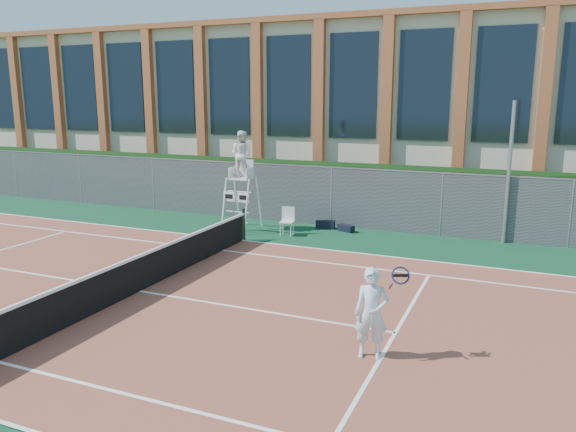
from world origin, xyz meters
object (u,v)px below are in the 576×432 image
at_px(plastic_chair, 288,218).
at_px(tennis_player, 372,313).
at_px(steel_pole, 509,173).
at_px(umpire_chair, 241,157).

distance_m(plastic_chair, tennis_player, 9.65).
height_order(steel_pole, umpire_chair, steel_pole).
xyz_separation_m(steel_pole, plastic_chair, (-7.03, -1.80, -1.73)).
xyz_separation_m(steel_pole, umpire_chair, (-8.88, -1.65, 0.32)).
relative_size(steel_pole, plastic_chair, 4.73).
distance_m(steel_pole, tennis_player, 10.22).
bearing_deg(plastic_chair, steel_pole, 14.35).
height_order(plastic_chair, tennis_player, tennis_player).
bearing_deg(umpire_chair, steel_pole, 10.53).
bearing_deg(tennis_player, steel_pole, 79.37).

